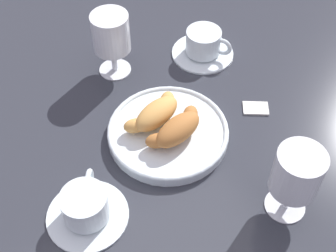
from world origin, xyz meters
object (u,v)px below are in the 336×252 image
at_px(pastry_plate, 168,132).
at_px(juice_glass_right, 111,34).
at_px(coffee_cup_far, 86,208).
at_px(sugar_packet, 256,108).
at_px(croissant_small, 156,114).
at_px(croissant_large, 178,128).
at_px(juice_glass_left, 296,175).
at_px(coffee_cup_near, 204,45).

height_order(pastry_plate, juice_glass_right, juice_glass_right).
bearing_deg(pastry_plate, juice_glass_right, 90.51).
xyz_separation_m(coffee_cup_far, sugar_packet, (0.39, 0.04, -0.02)).
bearing_deg(coffee_cup_far, croissant_small, 28.72).
height_order(croissant_large, coffee_cup_far, croissant_large).
relative_size(croissant_large, coffee_cup_far, 0.98).
xyz_separation_m(pastry_plate, croissant_large, (0.01, -0.02, 0.03)).
height_order(pastry_plate, juice_glass_left, juice_glass_left).
bearing_deg(juice_glass_right, coffee_cup_near, -16.26).
bearing_deg(pastry_plate, croissant_small, 107.56).
relative_size(croissant_small, juice_glass_left, 0.94).
distance_m(coffee_cup_far, sugar_packet, 0.39).
bearing_deg(juice_glass_left, coffee_cup_far, 151.89).
xyz_separation_m(pastry_plate, juice_glass_left, (0.09, -0.23, 0.08)).
height_order(coffee_cup_near, juice_glass_left, juice_glass_left).
bearing_deg(coffee_cup_near, croissant_small, -146.48).
relative_size(croissant_large, juice_glass_right, 0.95).
relative_size(juice_glass_left, sugar_packet, 2.80).
bearing_deg(croissant_large, coffee_cup_near, 45.42).
bearing_deg(croissant_small, coffee_cup_near, 33.52).
relative_size(croissant_large, croissant_small, 1.01).
distance_m(coffee_cup_near, juice_glass_right, 0.21).
relative_size(croissant_small, coffee_cup_far, 0.97).
bearing_deg(coffee_cup_far, juice_glass_right, 55.69).
bearing_deg(croissant_large, pastry_plate, 108.26).
distance_m(croissant_large, sugar_packet, 0.18).
xyz_separation_m(croissant_small, coffee_cup_near, (0.20, 0.13, -0.02)).
height_order(juice_glass_right, sugar_packet, juice_glass_right).
height_order(coffee_cup_far, juice_glass_right, juice_glass_right).
bearing_deg(croissant_large, croissant_small, 107.87).
xyz_separation_m(croissant_large, croissant_small, (-0.02, 0.05, 0.00)).
bearing_deg(juice_glass_right, juice_glass_left, -78.43).
distance_m(juice_glass_left, sugar_packet, 0.24).
xyz_separation_m(croissant_small, juice_glass_right, (0.01, 0.19, 0.05)).
distance_m(coffee_cup_near, juice_glass_left, 0.41).
relative_size(coffee_cup_near, sugar_packet, 2.72).
distance_m(pastry_plate, croissant_small, 0.04).
bearing_deg(croissant_large, coffee_cup_far, -165.87).
distance_m(juice_glass_right, sugar_packet, 0.32).
relative_size(pastry_plate, coffee_cup_far, 1.67).
height_order(coffee_cup_near, juice_glass_right, juice_glass_right).
xyz_separation_m(croissant_large, coffee_cup_near, (0.18, 0.18, -0.02)).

